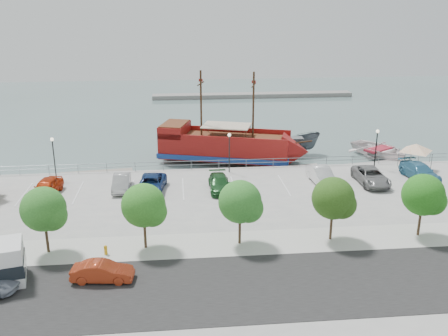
{
  "coord_description": "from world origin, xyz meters",
  "views": [
    {
      "loc": [
        -5.46,
        -43.51,
        17.32
      ],
      "look_at": [
        -1.0,
        2.0,
        2.0
      ],
      "focal_mm": 40.0,
      "sensor_mm": 36.0,
      "label": 1
    }
  ],
  "objects": [
    {
      "name": "tree_c",
      "position": [
        -7.85,
        -10.07,
        3.3
      ],
      "size": [
        3.3,
        3.2,
        5.0
      ],
      "color": "#473321",
      "rests_on": "sidewalk"
    },
    {
      "name": "canopy_tent",
      "position": [
        20.02,
        5.49,
        2.87
      ],
      "size": [
        4.25,
        4.25,
        3.3
      ],
      "rotation": [
        0.0,
        0.0,
        0.08
      ],
      "color": "slate",
      "rests_on": "land_slab"
    },
    {
      "name": "parked_car_f",
      "position": [
        8.81,
        2.23,
        0.82
      ],
      "size": [
        2.01,
        5.08,
        1.64
      ],
      "primitive_type": "imported",
      "rotation": [
        0.0,
        0.0,
        0.05
      ],
      "color": "silver",
      "rests_on": "land_slab"
    },
    {
      "name": "ground",
      "position": [
        0.0,
        0.0,
        -1.0
      ],
      "size": [
        160.0,
        160.0,
        0.0
      ],
      "primitive_type": "plane",
      "color": "#506864"
    },
    {
      "name": "parked_car_h",
      "position": [
        19.17,
        2.46,
        0.8
      ],
      "size": [
        2.86,
        5.72,
        1.59
      ],
      "primitive_type": "imported",
      "rotation": [
        0.0,
        0.0,
        0.12
      ],
      "color": "teal",
      "rests_on": "land_slab"
    },
    {
      "name": "street",
      "position": [
        0.0,
        -16.0,
        0.01
      ],
      "size": [
        100.0,
        8.0,
        0.04
      ],
      "primitive_type": "cube",
      "color": "black",
      "rests_on": "land_slab"
    },
    {
      "name": "parked_car_b",
      "position": [
        -10.92,
        2.37,
        0.73
      ],
      "size": [
        1.58,
        4.44,
        1.46
      ],
      "primitive_type": "imported",
      "rotation": [
        0.0,
        0.0,
        0.01
      ],
      "color": "#A3A3A3",
      "rests_on": "land_slab"
    },
    {
      "name": "tree_e",
      "position": [
        6.15,
        -10.07,
        3.3
      ],
      "size": [
        3.3,
        3.2,
        5.0
      ],
      "color": "#473321",
      "rests_on": "sidewalk"
    },
    {
      "name": "tree_d",
      "position": [
        -0.85,
        -10.07,
        3.3
      ],
      "size": [
        3.3,
        3.2,
        5.0
      ],
      "color": "#473321",
      "rests_on": "sidewalk"
    },
    {
      "name": "sidewalk",
      "position": [
        0.0,
        -10.0,
        0.01
      ],
      "size": [
        100.0,
        4.0,
        0.05
      ],
      "primitive_type": "cube",
      "color": "#B5B4AE",
      "rests_on": "land_slab"
    },
    {
      "name": "seawall_railing",
      "position": [
        0.0,
        7.8,
        0.53
      ],
      "size": [
        50.0,
        0.06,
        1.0
      ],
      "color": "slate",
      "rests_on": "land_slab"
    },
    {
      "name": "lamp_post_right",
      "position": [
        16.0,
        6.5,
        2.94
      ],
      "size": [
        0.36,
        0.36,
        4.28
      ],
      "color": "black",
      "rests_on": "land_slab"
    },
    {
      "name": "parked_car_g",
      "position": [
        13.7,
        1.67,
        0.78
      ],
      "size": [
        2.61,
        5.59,
        1.55
      ],
      "primitive_type": "imported",
      "rotation": [
        0.0,
        0.0,
        -0.01
      ],
      "color": "gray",
      "rests_on": "land_slab"
    },
    {
      "name": "parked_car_a",
      "position": [
        -17.75,
        1.54,
        0.8
      ],
      "size": [
        2.65,
        4.95,
        1.6
      ],
      "primitive_type": "imported",
      "rotation": [
        0.0,
        0.0,
        -0.17
      ],
      "color": "#B22A08",
      "rests_on": "land_slab"
    },
    {
      "name": "tree_b",
      "position": [
        -14.85,
        -10.07,
        3.3
      ],
      "size": [
        3.3,
        3.2,
        5.0
      ],
      "color": "#473321",
      "rests_on": "sidewalk"
    },
    {
      "name": "patrol_boat",
      "position": [
        9.24,
        15.23,
        0.23
      ],
      "size": [
        6.61,
        3.1,
        2.47
      ],
      "primitive_type": "imported",
      "rotation": [
        0.0,
        0.0,
        1.68
      ],
      "color": "#454B52",
      "rests_on": "ground"
    },
    {
      "name": "lamp_post_left",
      "position": [
        -18.0,
        6.5,
        2.94
      ],
      "size": [
        0.36,
        0.36,
        4.28
      ],
      "color": "black",
      "rests_on": "land_slab"
    },
    {
      "name": "parked_car_d",
      "position": [
        -1.52,
        1.26,
        0.7
      ],
      "size": [
        1.96,
        4.81,
        1.39
      ],
      "primitive_type": "imported",
      "rotation": [
        0.0,
        0.0,
        0.0
      ],
      "color": "#1E5324",
      "rests_on": "land_slab"
    },
    {
      "name": "tree_f",
      "position": [
        13.15,
        -10.07,
        3.3
      ],
      "size": [
        3.3,
        3.2,
        5.0
      ],
      "color": "#473321",
      "rests_on": "sidewalk"
    },
    {
      "name": "dock_west",
      "position": [
        -14.35,
        9.2,
        -0.78
      ],
      "size": [
        8.03,
        3.09,
        0.45
      ],
      "primitive_type": "cube",
      "rotation": [
        0.0,
        0.0,
        0.11
      ],
      "color": "gray",
      "rests_on": "ground"
    },
    {
      "name": "far_shore",
      "position": [
        10.0,
        55.0,
        -0.6
      ],
      "size": [
        40.0,
        3.0,
        0.8
      ],
      "primitive_type": "cube",
      "color": "gray",
      "rests_on": "ground"
    },
    {
      "name": "lamp_post_mid",
      "position": [
        0.0,
        6.5,
        2.94
      ],
      "size": [
        0.36,
        0.36,
        4.28
      ],
      "color": "black",
      "rests_on": "land_slab"
    },
    {
      "name": "parked_car_c",
      "position": [
        -8.04,
        1.7,
        0.73
      ],
      "size": [
        3.09,
        5.54,
        1.46
      ],
      "primitive_type": "imported",
      "rotation": [
        0.0,
        0.0,
        -0.13
      ],
      "color": "navy",
      "rests_on": "land_slab"
    },
    {
      "name": "fire_hydrant",
      "position": [
        -10.79,
        -10.8,
        0.41
      ],
      "size": [
        0.26,
        0.26,
        0.75
      ],
      "rotation": [
        0.0,
        0.0,
        0.19
      ],
      "color": "gold",
      "rests_on": "sidewalk"
    },
    {
      "name": "dock_east",
      "position": [
        17.34,
        9.2,
        -0.78
      ],
      "size": [
        7.99,
        3.45,
        0.44
      ],
      "primitive_type": "cube",
      "rotation": [
        0.0,
        0.0,
        0.17
      ],
      "color": "gray",
      "rests_on": "ground"
    },
    {
      "name": "street_sedan",
      "position": [
        -10.54,
        -14.34,
        0.66
      ],
      "size": [
        4.13,
        1.79,
        1.32
      ],
      "primitive_type": "imported",
      "rotation": [
        0.0,
        0.0,
        1.47
      ],
      "color": "#AD3518",
      "rests_on": "street"
    },
    {
      "name": "speedboat",
      "position": [
        19.29,
        13.14,
        -0.21
      ],
      "size": [
        8.48,
        9.28,
        1.57
      ],
      "primitive_type": "imported",
      "rotation": [
        0.0,
        0.0,
        0.52
      ],
      "color": "white",
      "rests_on": "ground"
    },
    {
      "name": "pirate_ship",
      "position": [
        1.45,
        12.9,
        0.89
      ],
      "size": [
        18.24,
        9.74,
        11.3
      ],
      "rotation": [
        0.0,
        0.0,
        -0.3
      ],
      "color": "maroon",
      "rests_on": "ground"
    },
    {
      "name": "dock_mid",
      "position": [
        7.71,
        9.2,
        -0.82
      ],
      "size": [
        6.45,
        2.63,
        0.36
      ],
      "primitive_type": "cube",
      "rotation": [
        0.0,
        0.0,
        0.14
      ],
      "color": "gray",
      "rests_on": "ground"
    }
  ]
}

